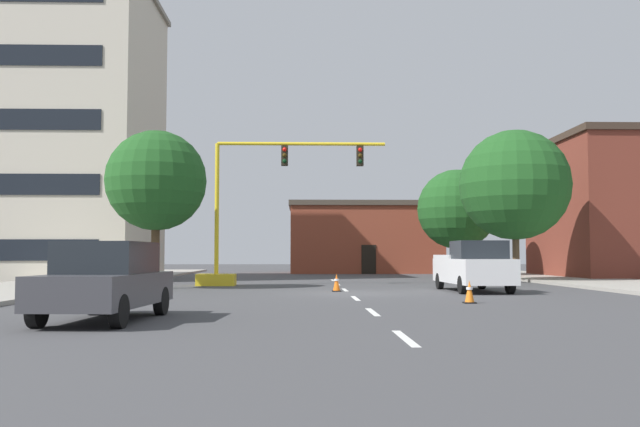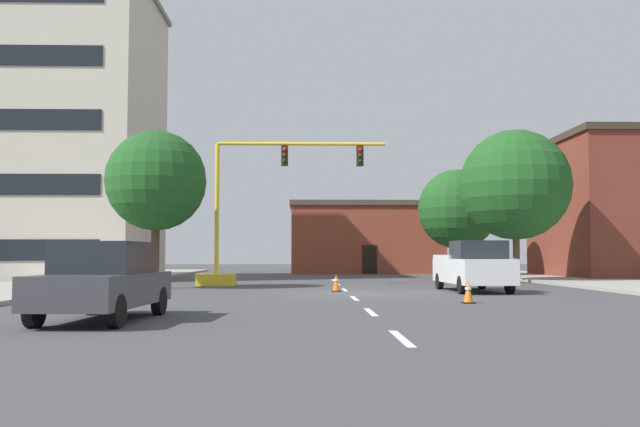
% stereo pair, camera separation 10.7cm
% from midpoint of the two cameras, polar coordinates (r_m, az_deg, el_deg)
% --- Properties ---
extents(ground_plane, '(160.00, 160.00, 0.00)m').
position_cam_midpoint_polar(ground_plane, '(26.16, 2.50, -6.61)').
color(ground_plane, '#424244').
extents(sidewalk_left, '(6.00, 56.00, 0.14)m').
position_cam_midpoint_polar(sidewalk_left, '(35.97, -20.08, -5.42)').
color(sidewalk_left, '#9E998E').
rests_on(sidewalk_left, ground_plane).
extents(sidewalk_right, '(6.00, 56.00, 0.14)m').
position_cam_midpoint_polar(sidewalk_right, '(37.24, 22.47, -5.29)').
color(sidewalk_right, '#9E998E').
rests_on(sidewalk_right, ground_plane).
extents(lane_stripe_seg_0, '(0.16, 2.40, 0.01)m').
position_cam_midpoint_polar(lane_stripe_seg_0, '(12.27, 6.99, -10.18)').
color(lane_stripe_seg_0, silver).
rests_on(lane_stripe_seg_0, ground_plane).
extents(lane_stripe_seg_1, '(0.16, 2.40, 0.01)m').
position_cam_midpoint_polar(lane_stripe_seg_1, '(17.71, 4.38, -8.11)').
color(lane_stripe_seg_1, silver).
rests_on(lane_stripe_seg_1, ground_plane).
extents(lane_stripe_seg_2, '(0.16, 2.40, 0.01)m').
position_cam_midpoint_polar(lane_stripe_seg_2, '(23.17, 3.00, -7.01)').
color(lane_stripe_seg_2, silver).
rests_on(lane_stripe_seg_2, ground_plane).
extents(lane_stripe_seg_3, '(0.16, 2.40, 0.01)m').
position_cam_midpoint_polar(lane_stripe_seg_3, '(28.65, 2.16, -6.32)').
color(lane_stripe_seg_3, silver).
rests_on(lane_stripe_seg_3, ground_plane).
extents(lane_stripe_seg_4, '(0.16, 2.40, 0.01)m').
position_cam_midpoint_polar(lane_stripe_seg_4, '(34.14, 1.59, -5.86)').
color(lane_stripe_seg_4, silver).
rests_on(lane_stripe_seg_4, ground_plane).
extents(lane_stripe_seg_5, '(0.16, 2.40, 0.01)m').
position_cam_midpoint_polar(lane_stripe_seg_5, '(39.63, 1.17, -5.52)').
color(lane_stripe_seg_5, silver).
rests_on(lane_stripe_seg_5, ground_plane).
extents(building_tall_left, '(15.19, 10.77, 17.26)m').
position_cam_midpoint_polar(building_tall_left, '(44.84, -23.15, 6.07)').
color(building_tall_left, beige).
rests_on(building_tall_left, ground_plane).
extents(building_brick_center, '(12.13, 7.62, 5.62)m').
position_cam_midpoint_polar(building_brick_center, '(56.02, 3.80, -2.02)').
color(building_brick_center, brown).
rests_on(building_brick_center, ground_plane).
extents(building_row_right, '(11.23, 11.14, 8.80)m').
position_cam_midpoint_polar(building_row_right, '(47.98, 24.96, 0.43)').
color(building_row_right, brown).
rests_on(building_row_right, ground_plane).
extents(traffic_signal_gantry, '(8.91, 1.20, 6.83)m').
position_cam_midpoint_polar(traffic_signal_gantry, '(32.87, -6.48, -2.04)').
color(traffic_signal_gantry, yellow).
rests_on(traffic_signal_gantry, ground_plane).
extents(tree_right_mid, '(5.81, 5.81, 8.03)m').
position_cam_midpoint_polar(tree_right_mid, '(37.78, 15.90, 2.28)').
color(tree_right_mid, brown).
rests_on(tree_right_mid, ground_plane).
extents(tree_right_far, '(5.24, 5.24, 7.07)m').
position_cam_midpoint_polar(tree_right_far, '(46.27, 11.38, 0.35)').
color(tree_right_far, brown).
rests_on(tree_right_far, ground_plane).
extents(tree_left_near, '(4.33, 4.33, 6.82)m').
position_cam_midpoint_polar(tree_left_near, '(30.67, -13.28, 2.64)').
color(tree_left_near, '#4C3823').
rests_on(tree_left_near, ground_plane).
extents(pickup_truck_white, '(2.15, 5.45, 1.99)m').
position_cam_midpoint_polar(pickup_truck_white, '(28.07, 12.60, -4.32)').
color(pickup_truck_white, white).
rests_on(pickup_truck_white, ground_plane).
extents(sedan_dark_gray_near_left, '(2.16, 4.62, 1.74)m').
position_cam_midpoint_polar(sedan_dark_gray_near_left, '(16.02, -17.24, -5.29)').
color(sedan_dark_gray_near_left, '#3D3D42').
rests_on(sedan_dark_gray_near_left, ground_plane).
extents(traffic_cone_roadside_a, '(0.36, 0.36, 0.70)m').
position_cam_midpoint_polar(traffic_cone_roadside_a, '(21.24, 12.29, -6.35)').
color(traffic_cone_roadside_a, black).
rests_on(traffic_cone_roadside_a, ground_plane).
extents(traffic_cone_roadside_b, '(0.36, 0.36, 0.72)m').
position_cam_midpoint_polar(traffic_cone_roadside_b, '(27.41, 1.45, -5.73)').
color(traffic_cone_roadside_b, black).
rests_on(traffic_cone_roadside_b, ground_plane).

